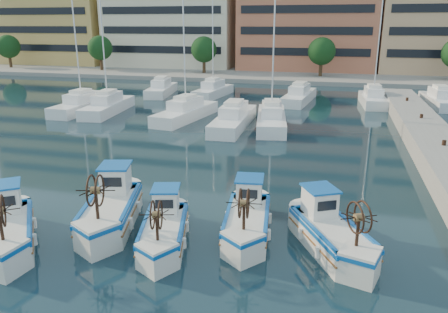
# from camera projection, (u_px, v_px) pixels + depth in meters

# --- Properties ---
(ground) EXTENTS (300.00, 300.00, 0.00)m
(ground) POSITION_uv_depth(u_px,v_px,m) (141.00, 249.00, 16.31)
(ground) COLOR #172F3E
(ground) RESTS_ON ground
(waterfront) EXTENTS (180.00, 40.00, 25.60)m
(waterfront) POSITION_uv_depth(u_px,v_px,m) (360.00, 4.00, 71.02)
(waterfront) COLOR gray
(waterfront) RESTS_ON ground
(yacht_marina) EXTENTS (36.09, 23.10, 11.50)m
(yacht_marina) POSITION_uv_depth(u_px,v_px,m) (235.00, 104.00, 42.63)
(yacht_marina) COLOR white
(yacht_marina) RESTS_ON ground
(fishing_boat_a) EXTENTS (3.90, 4.33, 2.69)m
(fishing_boat_a) POSITION_uv_depth(u_px,v_px,m) (7.00, 227.00, 16.46)
(fishing_boat_a) COLOR silver
(fishing_boat_a) RESTS_ON ground
(fishing_boat_b) EXTENTS (2.98, 4.75, 2.88)m
(fishing_boat_b) POSITION_uv_depth(u_px,v_px,m) (111.00, 207.00, 18.14)
(fishing_boat_b) COLOR silver
(fishing_boat_b) RESTS_ON ground
(fishing_boat_c) EXTENTS (2.50, 4.01, 2.43)m
(fishing_boat_c) POSITION_uv_depth(u_px,v_px,m) (164.00, 227.00, 16.62)
(fishing_boat_c) COLOR silver
(fishing_boat_c) RESTS_ON ground
(fishing_boat_d) EXTENTS (2.17, 4.24, 2.59)m
(fishing_boat_d) POSITION_uv_depth(u_px,v_px,m) (247.00, 217.00, 17.35)
(fishing_boat_d) COLOR silver
(fishing_boat_d) RESTS_ON ground
(fishing_boat_e) EXTENTS (3.44, 4.36, 2.64)m
(fishing_boat_e) POSITION_uv_depth(u_px,v_px,m) (330.00, 231.00, 16.16)
(fishing_boat_e) COLOR silver
(fishing_boat_e) RESTS_ON ground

